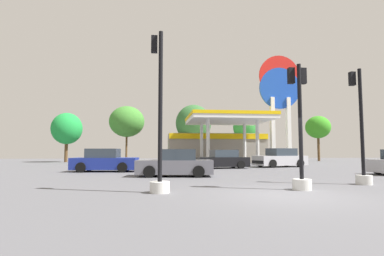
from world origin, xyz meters
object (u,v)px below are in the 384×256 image
object	(u,v)px
car_0	(105,161)
car_3	(222,160)
traffic_signal_1	(300,142)
traffic_signal_2	(159,140)
tree_0	(67,129)
car_2	(175,164)
tree_1	(127,122)
station_pole_sign	(280,94)
tree_4	(318,127)
tree_3	(245,128)
traffic_signal_0	(361,147)
tree_2	(193,123)
car_4	(280,158)

from	to	relation	value
car_0	car_3	distance (m)	8.81
traffic_signal_1	traffic_signal_2	distance (m)	4.91
traffic_signal_1	tree_0	size ratio (longest dim) A/B	0.75
car_2	tree_0	xyz separation A→B (m)	(-11.91, 21.28, 3.34)
tree_0	tree_1	size ratio (longest dim) A/B	0.85
station_pole_sign	tree_0	size ratio (longest dim) A/B	1.99
tree_4	tree_3	bearing A→B (deg)	178.22
car_3	traffic_signal_0	size ratio (longest dim) A/B	0.88
tree_1	tree_2	bearing A→B (deg)	5.11
car_2	car_4	size ratio (longest dim) A/B	0.90
tree_2	car_4	bearing A→B (deg)	-68.43
tree_1	tree_4	bearing A→B (deg)	-0.81
tree_0	car_0	bearing A→B (deg)	-66.27
traffic_signal_1	car_0	bearing A→B (deg)	129.85
tree_0	tree_2	bearing A→B (deg)	4.95
traffic_signal_0	tree_3	size ratio (longest dim) A/B	0.78
car_2	tree_0	size ratio (longest dim) A/B	0.70
station_pole_sign	tree_1	world-z (taller)	station_pole_sign
car_2	tree_2	size ratio (longest dim) A/B	0.57
station_pole_sign	tree_1	size ratio (longest dim) A/B	1.70
tree_0	tree_3	world-z (taller)	tree_3
traffic_signal_1	tree_3	xyz separation A→B (m)	(6.13, 27.78, 2.68)
car_4	tree_1	xyz separation A→B (m)	(-14.12, 13.59, 4.27)
station_pole_sign	tree_1	bearing A→B (deg)	157.54
traffic_signal_2	tree_3	xyz separation A→B (m)	(11.04, 27.97, 2.64)
car_2	car_4	xyz separation A→B (m)	(9.22, 8.27, 0.05)
car_2	car_3	distance (m)	7.96
car_0	traffic_signal_2	world-z (taller)	traffic_signal_2
car_3	tree_0	bearing A→B (deg)	137.86
car_2	car_3	xyz separation A→B (m)	(4.00, 6.88, -0.01)
car_4	traffic_signal_0	size ratio (longest dim) A/B	0.98
car_3	traffic_signal_0	distance (m)	12.04
tree_1	traffic_signal_2	bearing A→B (deg)	-81.78
car_0	traffic_signal_0	xyz separation A→B (m)	(11.64, -8.79, 0.84)
car_0	tree_1	xyz separation A→B (m)	(-0.54, 17.74, 4.29)
tree_1	car_3	bearing A→B (deg)	-59.27
car_0	traffic_signal_1	xyz separation A→B (m)	(8.42, -10.08, 0.99)
tree_1	tree_4	distance (m)	24.92
car_3	car_4	bearing A→B (deg)	14.96
traffic_signal_1	tree_0	xyz separation A→B (m)	(-15.96, 27.25, 2.32)
traffic_signal_0	traffic_signal_1	world-z (taller)	traffic_signal_0
tree_1	traffic_signal_0	bearing A→B (deg)	-65.34
car_3	car_4	distance (m)	5.40
traffic_signal_1	tree_0	distance (m)	31.66
car_3	tree_1	bearing A→B (deg)	120.73
tree_2	tree_1	bearing A→B (deg)	-174.89
station_pole_sign	traffic_signal_2	distance (m)	25.32
tree_2	traffic_signal_1	bearing A→B (deg)	-88.99
tree_0	tree_4	world-z (taller)	tree_4
car_4	traffic_signal_1	size ratio (longest dim) A/B	1.05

